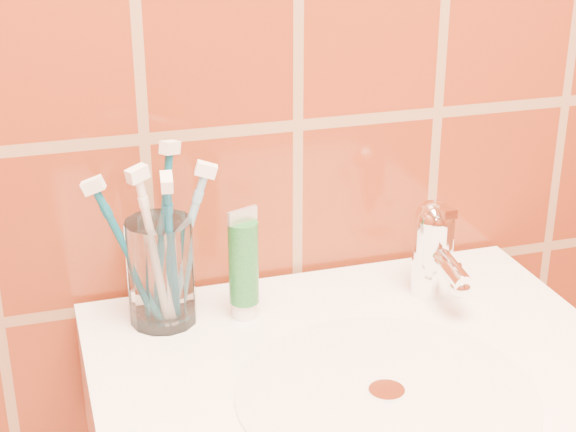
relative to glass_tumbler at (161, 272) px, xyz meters
name	(u,v)px	position (x,y,z in m)	size (l,w,h in m)	color
glass_tumbler	(161,272)	(0.00, 0.00, 0.00)	(0.08, 0.08, 0.12)	white
toothpaste_tube	(244,267)	(0.09, -0.02, 0.00)	(0.04, 0.03, 0.13)	white
faucet	(435,246)	(0.32, -0.03, 0.00)	(0.05, 0.11, 0.12)	white
toothbrush_0	(163,232)	(0.01, 0.02, 0.04)	(0.05, 0.05, 0.21)	#0B4E64
toothbrush_1	(170,252)	(0.01, -0.02, 0.03)	(0.03, 0.07, 0.20)	#0D5475
toothbrush_2	(154,250)	(-0.01, -0.02, 0.04)	(0.05, 0.04, 0.20)	white
toothbrush_3	(129,255)	(-0.03, 0.00, 0.03)	(0.09, 0.04, 0.18)	#0D566F
toothbrush_4	(185,243)	(0.03, 0.00, 0.03)	(0.08, 0.04, 0.19)	#74ADCF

